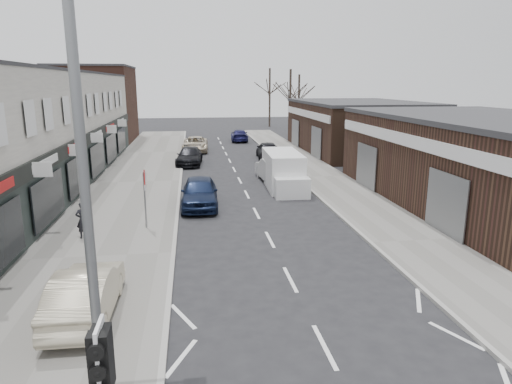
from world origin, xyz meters
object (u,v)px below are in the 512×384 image
object	(u,v)px
street_lamp	(98,200)
sedan_on_pavement	(86,292)
warning_sign	(145,182)
parked_car_right_a	(274,170)
parked_car_left_a	(199,192)
parked_car_left_c	(195,144)
pedestrian	(83,220)
white_van	(283,171)
traffic_light	(103,377)
parked_car_left_b	(190,156)
parked_car_right_b	(268,150)
parked_car_right_c	(239,135)

from	to	relation	value
street_lamp	sedan_on_pavement	size ratio (longest dim) A/B	1.92
warning_sign	parked_car_right_a	distance (m)	12.01
street_lamp	parked_car_left_a	world-z (taller)	street_lamp
street_lamp	warning_sign	distance (m)	13.04
parked_car_right_a	parked_car_left_c	bearing A→B (deg)	-73.86
pedestrian	parked_car_left_a	size ratio (longest dim) A/B	0.33
white_van	parked_car_right_a	size ratio (longest dim) A/B	1.21
warning_sign	pedestrian	bearing A→B (deg)	-157.12
sedan_on_pavement	parked_car_left_a	size ratio (longest dim) A/B	0.90
traffic_light	street_lamp	xyz separation A→B (m)	(-0.13, 1.22, 2.20)
parked_car_left_b	parked_car_right_b	distance (m)	7.04
warning_sign	white_van	xyz separation A→B (m)	(7.59, 7.35, -1.15)
sedan_on_pavement	parked_car_right_c	size ratio (longest dim) A/B	0.93
parked_car_right_a	parked_car_right_b	distance (m)	9.53
warning_sign	parked_car_left_a	world-z (taller)	warning_sign
parked_car_left_a	parked_car_right_c	distance (m)	27.88
white_van	sedan_on_pavement	bearing A→B (deg)	-117.34
parked_car_right_a	parked_car_right_c	bearing A→B (deg)	-93.06
parked_car_right_c	parked_car_left_b	bearing A→B (deg)	73.16
parked_car_left_a	parked_car_left_c	bearing A→B (deg)	92.06
pedestrian	parked_car_right_a	world-z (taller)	pedestrian
sedan_on_pavement	parked_car_right_b	distance (m)	28.27
parked_car_right_b	parked_car_left_b	bearing A→B (deg)	22.15
parked_car_right_b	parked_car_right_c	size ratio (longest dim) A/B	0.97
parked_car_left_a	parked_car_right_a	bearing A→B (deg)	51.19
warning_sign	parked_car_left_b	size ratio (longest dim) A/B	0.57
sedan_on_pavement	parked_car_right_b	bearing A→B (deg)	-109.03
pedestrian	parked_car_left_a	distance (m)	6.72
parked_car_left_a	parked_car_left_c	distance (m)	20.09
parked_car_right_c	warning_sign	bearing A→B (deg)	80.73
traffic_light	parked_car_left_a	world-z (taller)	traffic_light
street_lamp	parked_car_left_c	distance (m)	36.77
parked_car_left_a	traffic_light	bearing A→B (deg)	-93.21
sedan_on_pavement	pedestrian	distance (m)	6.93
white_van	parked_car_left_c	xyz separation A→B (m)	(-5.22, 16.37, -0.35)
parked_car_left_a	parked_car_right_a	xyz separation A→B (m)	(4.98, 5.76, -0.00)
street_lamp	warning_sign	world-z (taller)	street_lamp
pedestrian	parked_car_right_a	size ratio (longest dim) A/B	0.32
traffic_light	white_van	bearing A→B (deg)	72.27
white_van	sedan_on_pavement	size ratio (longest dim) A/B	1.39
pedestrian	parked_car_right_c	size ratio (longest dim) A/B	0.34
parked_car_left_b	sedan_on_pavement	bearing A→B (deg)	-91.50
warning_sign	pedestrian	distance (m)	2.97
parked_car_left_b	parked_car_right_a	bearing A→B (deg)	-47.66
parked_car_right_a	white_van	bearing A→B (deg)	93.46
pedestrian	parked_car_right_c	xyz separation A→B (m)	(9.81, 32.10, -0.24)
parked_car_left_a	parked_car_right_c	size ratio (longest dim) A/B	1.03
parked_car_left_a	parked_car_left_b	world-z (taller)	parked_car_left_a
street_lamp	parked_car_right_a	distance (m)	23.50
white_van	parked_car_right_c	distance (m)	23.71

